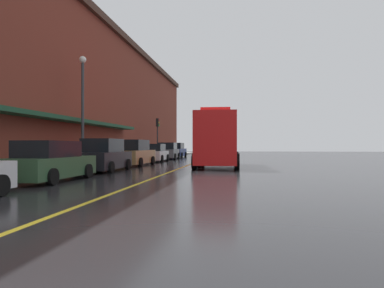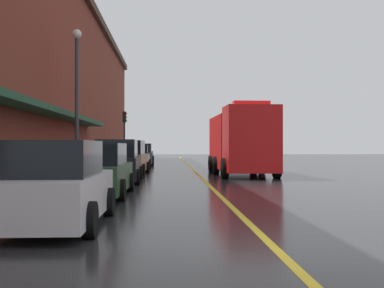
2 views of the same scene
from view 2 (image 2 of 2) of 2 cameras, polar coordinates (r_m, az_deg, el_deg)
name	(u,v)px [view 2 (image 2 of 2)]	position (r m, az deg, el deg)	size (l,w,h in m)	color
ground_plane	(192,169)	(32.38, 0.03, -3.03)	(112.00, 112.00, 0.00)	#232326
sidewalk_left	(100,168)	(32.66, -10.92, -2.87)	(2.40, 70.00, 0.15)	#9E9B93
lane_center_stripe	(192,169)	(32.38, 0.03, -3.02)	(0.16, 70.00, 0.01)	gold
brick_building_left	(5,76)	(33.32, -21.44, 7.63)	(10.69, 64.00, 12.24)	maroon
parked_car_0	(56,186)	(9.79, -16.03, -4.89)	(1.98, 4.26, 1.69)	silver
parked_car_1	(97,171)	(15.38, -11.26, -3.21)	(2.07, 4.88, 1.67)	#2D5133
parked_car_2	(118,162)	(21.06, -8.89, -2.19)	(2.10, 4.86, 1.86)	black
parked_car_3	(128,159)	(26.85, -7.69, -1.74)	(2.26, 4.84, 1.89)	#A5844C
parked_car_4	(135,158)	(33.05, -6.79, -1.65)	(2.17, 4.28, 1.61)	silver
parked_car_5	(141,155)	(38.93, -6.18, -1.34)	(2.25, 4.57, 1.77)	#595B60
parked_car_6	(142,154)	(44.73, -5.96, -1.19)	(2.09, 4.55, 1.78)	navy
fire_truck	(241,142)	(26.05, 5.86, 0.23)	(3.03, 8.02, 3.76)	red
parking_meter_0	(66,160)	(17.79, -14.90, -1.92)	(0.14, 0.18, 1.33)	#4C4C51
parking_meter_1	(68,160)	(18.12, -14.67, -1.89)	(0.14, 0.18, 1.33)	#4C4C51
street_lamp_left	(77,86)	(23.22, -13.64, 6.74)	(0.44, 0.44, 6.94)	#33383D
traffic_light_near	(124,127)	(40.23, -8.09, 2.02)	(0.38, 0.36, 4.30)	#232326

